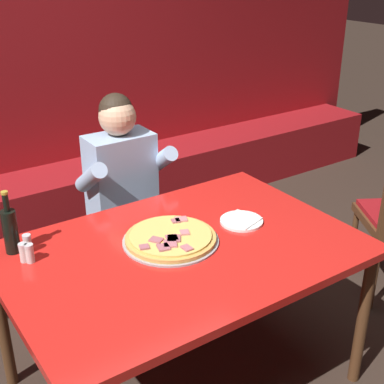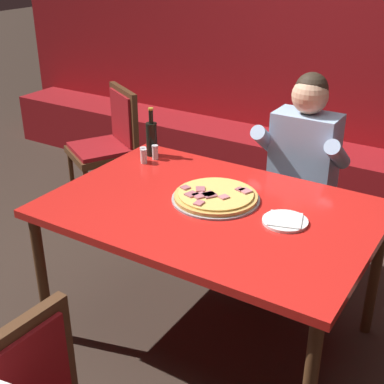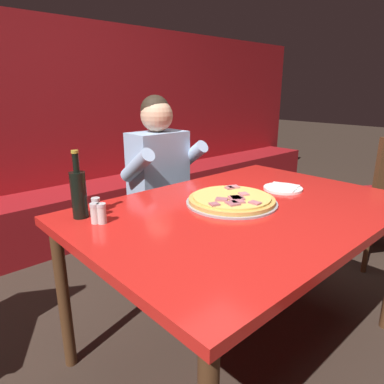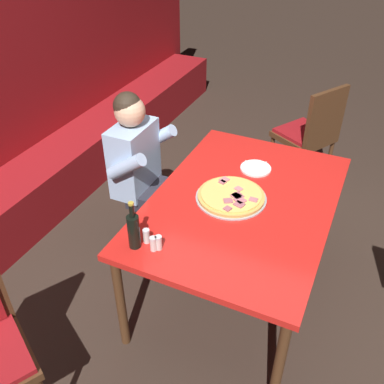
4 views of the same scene
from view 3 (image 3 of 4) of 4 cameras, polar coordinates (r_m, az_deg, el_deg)
ground_plane at (r=2.03m, az=7.83°, el=-23.70°), size 24.00×24.00×0.00m
booth_wall_panel at (r=3.38m, az=-21.46°, el=9.57°), size 6.80×0.16×1.90m
booth_bench at (r=3.25m, az=-18.02°, el=-3.46°), size 6.46×0.48×0.46m
main_dining_table at (r=1.66m, az=8.81°, el=-4.61°), size 1.56×1.07×0.78m
pizza at (r=1.66m, az=6.63°, el=-1.32°), size 0.44×0.44×0.05m
plate_white_paper at (r=1.94m, az=14.91°, el=0.61°), size 0.21×0.21×0.02m
beer_bottle at (r=1.52m, az=-18.36°, el=-0.13°), size 0.07×0.07×0.29m
shaker_oregano at (r=1.53m, az=-15.67°, el=-2.63°), size 0.04×0.04×0.09m
shaker_parmesan at (r=1.46m, az=-15.86°, el=-3.59°), size 0.04×0.04×0.09m
shaker_red_pepper_flakes at (r=1.45m, az=-14.79°, el=-3.64°), size 0.04×0.04×0.09m
diner_seated_blue_shirt at (r=2.28m, az=-4.30°, el=1.41°), size 0.53×0.53×1.27m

